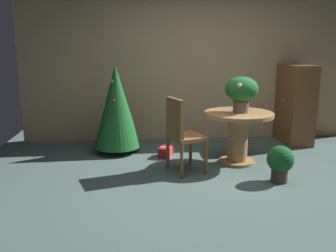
# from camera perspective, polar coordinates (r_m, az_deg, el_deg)

# --- Properties ---
(ground_plane) EXTENTS (6.60, 6.60, 0.00)m
(ground_plane) POSITION_cam_1_polar(r_m,az_deg,el_deg) (4.41, 9.43, -9.02)
(ground_plane) COLOR #4C6660
(back_wall_panel) EXTENTS (6.00, 0.10, 2.60)m
(back_wall_panel) POSITION_cam_1_polar(r_m,az_deg,el_deg) (6.26, 4.78, 9.76)
(back_wall_panel) COLOR tan
(back_wall_panel) RESTS_ON ground_plane
(round_dining_table) EXTENTS (0.95, 0.95, 0.72)m
(round_dining_table) POSITION_cam_1_polar(r_m,az_deg,el_deg) (5.05, 11.13, -0.62)
(round_dining_table) COLOR #B27F4C
(round_dining_table) RESTS_ON ground_plane
(flower_vase) EXTENTS (0.45, 0.45, 0.49)m
(flower_vase) POSITION_cam_1_polar(r_m,az_deg,el_deg) (4.95, 11.64, 5.55)
(flower_vase) COLOR #665B51
(flower_vase) RESTS_ON round_dining_table
(wooden_chair_left_near) EXTENTS (0.53, 0.56, 0.98)m
(wooden_chair_left_near) POSITION_cam_1_polar(r_m,az_deg,el_deg) (4.57, 2.15, -0.85)
(wooden_chair_left_near) COLOR brown
(wooden_chair_left_near) RESTS_ON ground_plane
(holiday_tree) EXTENTS (0.71, 0.71, 1.35)m
(holiday_tree) POSITION_cam_1_polar(r_m,az_deg,el_deg) (5.48, -8.25, 3.12)
(holiday_tree) COLOR brown
(holiday_tree) RESTS_ON ground_plane
(gift_box_red) EXTENTS (0.25, 0.29, 0.15)m
(gift_box_red) POSITION_cam_1_polar(r_m,az_deg,el_deg) (5.32, -0.37, -4.15)
(gift_box_red) COLOR red
(gift_box_red) RESTS_ON ground_plane
(wooden_cabinet) EXTENTS (0.43, 0.76, 1.31)m
(wooden_cabinet) POSITION_cam_1_polar(r_m,az_deg,el_deg) (6.37, 19.65, 3.28)
(wooden_cabinet) COLOR brown
(wooden_cabinet) RESTS_ON ground_plane
(potted_plant) EXTENTS (0.32, 0.32, 0.45)m
(potted_plant) POSITION_cam_1_polar(r_m,az_deg,el_deg) (4.51, 17.50, -5.46)
(potted_plant) COLOR #4C382D
(potted_plant) RESTS_ON ground_plane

